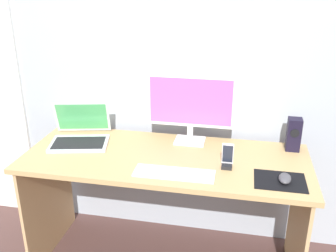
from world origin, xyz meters
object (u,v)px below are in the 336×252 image
Objects in this scene: monitor at (191,105)px; keyboard_external at (174,173)px; phone_in_dock at (227,159)px; speaker_right at (294,134)px; mouse at (285,178)px; laptop at (80,134)px.

monitor is 1.26× the size of keyboard_external.
monitor is at bearing 86.59° from keyboard_external.
keyboard_external is 0.29m from phone_in_dock.
speaker_right is 0.46× the size of keyboard_external.
keyboard_external is at bearing -154.03° from phone_in_dock.
phone_in_dock reaches higher than mouse.
phone_in_dock is (0.24, -0.29, -0.18)m from monitor.
monitor is 2.70× the size of speaker_right.
monitor is at bearing 10.84° from laptop.
speaker_right is 0.48× the size of laptop.
speaker_right reaches higher than phone_in_dock.
mouse is at bearing -12.61° from laptop.
keyboard_external is (-0.02, -0.42, -0.23)m from monitor.
mouse reaches higher than keyboard_external.
monitor is 3.71× the size of phone_in_dock.
laptop is at bearing -169.16° from monitor.
monitor is 0.61m from speaker_right.
speaker_right is 1.91× the size of mouse.
mouse is at bearing 2.24° from keyboard_external.
mouse is at bearing -18.70° from phone_in_dock.
laptop is 0.70m from keyboard_external.
laptop is 3.96× the size of mouse.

